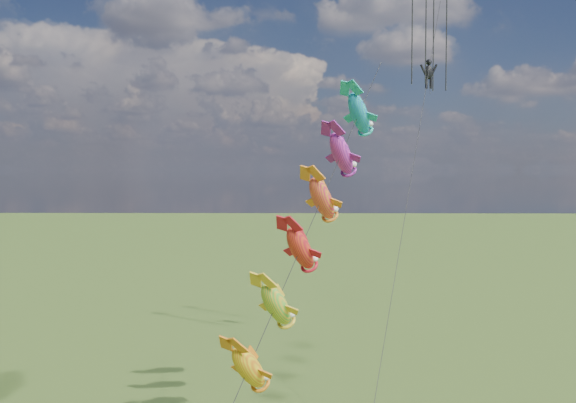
{
  "coord_description": "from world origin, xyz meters",
  "views": [
    {
      "loc": [
        10.08,
        -22.69,
        11.63
      ],
      "look_at": [
        9.59,
        10.68,
        9.99
      ],
      "focal_mm": 40.0,
      "sensor_mm": 36.0,
      "label": 1
    }
  ],
  "objects": [
    {
      "name": "fish_windsock_rig",
      "position": [
        10.63,
        2.82,
        9.49
      ],
      "size": [
        8.21,
        13.81,
        16.9
      ],
      "rotation": [
        0.0,
        0.0,
        -0.21
      ],
      "color": "brown",
      "rests_on": "ground"
    },
    {
      "name": "parafoil_rig",
      "position": [
        18.02,
        16.72,
        18.75
      ],
      "size": [
        7.1,
        16.5,
        24.81
      ],
      "rotation": [
        0.0,
        0.0,
        -0.29
      ],
      "color": "brown",
      "rests_on": "ground"
    }
  ]
}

